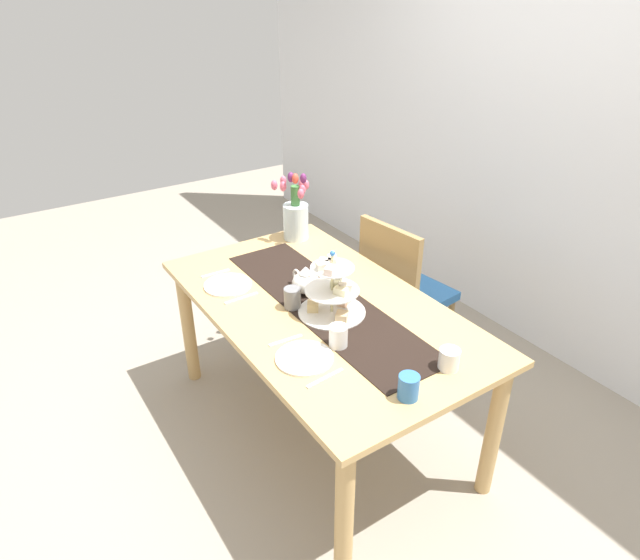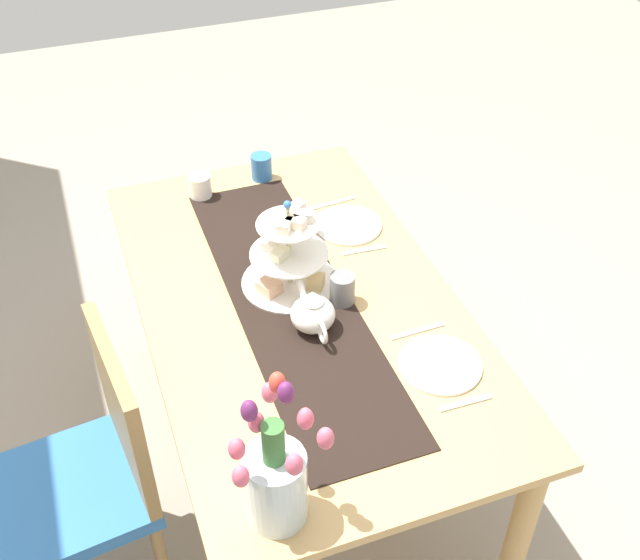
% 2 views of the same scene
% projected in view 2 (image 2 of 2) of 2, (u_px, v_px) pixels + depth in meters
% --- Properties ---
extents(ground_plane, '(8.00, 8.00, 0.00)m').
position_uv_depth(ground_plane, '(302.00, 452.00, 2.83)').
color(ground_plane, gray).
extents(dining_table, '(1.62, 0.92, 0.74)m').
position_uv_depth(dining_table, '(299.00, 325.00, 2.42)').
color(dining_table, tan).
rests_on(dining_table, ground_plane).
extents(chair_left, '(0.47, 0.47, 0.91)m').
position_uv_depth(chair_left, '(92.00, 469.00, 2.17)').
color(chair_left, olive).
rests_on(chair_left, ground_plane).
extents(table_runner, '(1.31, 0.34, 0.00)m').
position_uv_depth(table_runner, '(292.00, 301.00, 2.35)').
color(table_runner, black).
rests_on(table_runner, dining_table).
extents(tiered_cake_stand, '(0.30, 0.30, 0.30)m').
position_uv_depth(tiered_cake_stand, '(288.00, 257.00, 2.35)').
color(tiered_cake_stand, beige).
rests_on(tiered_cake_stand, table_runner).
extents(teapot, '(0.24, 0.13, 0.14)m').
position_uv_depth(teapot, '(313.00, 313.00, 2.23)').
color(teapot, white).
rests_on(teapot, table_runner).
extents(tulip_vase, '(0.24, 0.22, 0.40)m').
position_uv_depth(tulip_vase, '(276.00, 476.00, 1.70)').
color(tulip_vase, silver).
rests_on(tulip_vase, dining_table).
extents(cream_jug, '(0.08, 0.08, 0.08)m').
position_uv_depth(cream_jug, '(200.00, 186.00, 2.76)').
color(cream_jug, white).
rests_on(cream_jug, dining_table).
extents(dinner_plate_left, '(0.23, 0.23, 0.01)m').
position_uv_depth(dinner_plate_left, '(440.00, 365.00, 2.14)').
color(dinner_plate_left, white).
rests_on(dinner_plate_left, dining_table).
extents(fork_left, '(0.02, 0.15, 0.01)m').
position_uv_depth(fork_left, '(465.00, 403.00, 2.04)').
color(fork_left, silver).
rests_on(fork_left, dining_table).
extents(knife_left, '(0.02, 0.17, 0.01)m').
position_uv_depth(knife_left, '(418.00, 331.00, 2.25)').
color(knife_left, silver).
rests_on(knife_left, dining_table).
extents(dinner_plate_right, '(0.23, 0.23, 0.01)m').
position_uv_depth(dinner_plate_right, '(348.00, 225.00, 2.65)').
color(dinner_plate_right, white).
rests_on(dinner_plate_right, dining_table).
extents(fork_right, '(0.03, 0.15, 0.01)m').
position_uv_depth(fork_right, '(364.00, 250.00, 2.54)').
color(fork_right, silver).
rests_on(fork_right, dining_table).
extents(knife_right, '(0.03, 0.17, 0.01)m').
position_uv_depth(knife_right, '(333.00, 203.00, 2.75)').
color(knife_right, silver).
rests_on(knife_right, dining_table).
extents(mug_grey, '(0.08, 0.08, 0.09)m').
position_uv_depth(mug_grey, '(342.00, 289.00, 2.32)').
color(mug_grey, slate).
rests_on(mug_grey, table_runner).
extents(mug_white_text, '(0.08, 0.08, 0.09)m').
position_uv_depth(mug_white_text, '(303.00, 224.00, 2.58)').
color(mug_white_text, white).
rests_on(mug_white_text, dining_table).
extents(mug_orange, '(0.08, 0.08, 0.09)m').
position_uv_depth(mug_orange, '(261.00, 167.00, 2.85)').
color(mug_orange, '#3370B7').
rests_on(mug_orange, dining_table).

